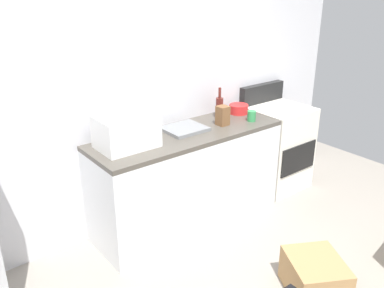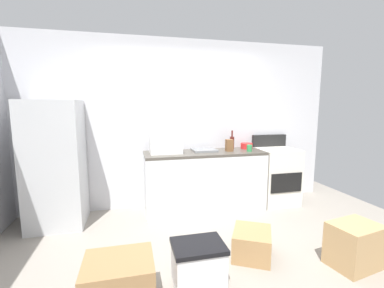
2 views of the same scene
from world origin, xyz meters
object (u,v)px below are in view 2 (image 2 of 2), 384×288
object	(u,v)px
coffee_mug	(249,148)
stove_oven	(276,175)
storage_bin	(198,263)
knife_block	(229,145)
refrigerator	(55,164)
mixing_bowl	(247,146)
cardboard_box_medium	(354,245)
cardboard_box_small	(252,243)
wine_bottle	(232,142)
microwave	(166,144)
cardboard_box_large	(119,287)

from	to	relation	value
coffee_mug	stove_oven	bearing A→B (deg)	13.48
stove_oven	storage_bin	distance (m)	2.42
knife_block	coffee_mug	bearing A→B (deg)	-16.81
refrigerator	coffee_mug	size ratio (longest dim) A/B	16.57
mixing_bowl	cardboard_box_medium	xyz separation A→B (m)	(0.30, -1.87, -0.73)
stove_oven	cardboard_box_small	size ratio (longest dim) A/B	2.48
cardboard_box_medium	storage_bin	size ratio (longest dim) A/B	1.03
wine_bottle	storage_bin	xyz separation A→B (m)	(-1.02, -1.78, -0.82)
coffee_mug	mixing_bowl	xyz separation A→B (m)	(0.07, 0.25, -0.00)
microwave	storage_bin	size ratio (longest dim) A/B	1.00
mixing_bowl	cardboard_box_medium	bearing A→B (deg)	-80.94
knife_block	storage_bin	size ratio (longest dim) A/B	0.39
refrigerator	cardboard_box_medium	distance (m)	3.58
cardboard_box_large	storage_bin	bearing A→B (deg)	15.65
coffee_mug	cardboard_box_large	world-z (taller)	coffee_mug
knife_block	cardboard_box_medium	distance (m)	1.99
mixing_bowl	cardboard_box_small	bearing A→B (deg)	-112.42
wine_bottle	cardboard_box_large	xyz separation A→B (m)	(-1.69, -1.96, -0.79)
knife_block	mixing_bowl	size ratio (longest dim) A/B	0.95
stove_oven	mixing_bowl	bearing A→B (deg)	165.93
refrigerator	coffee_mug	xyz separation A→B (m)	(2.72, -0.08, 0.12)
wine_bottle	stove_oven	bearing A→B (deg)	-10.25
cardboard_box_small	knife_block	bearing A→B (deg)	79.43
stove_oven	mixing_bowl	world-z (taller)	stove_oven
cardboard_box_small	stove_oven	bearing A→B (deg)	51.35
stove_oven	cardboard_box_large	bearing A→B (deg)	-142.86
microwave	coffee_mug	world-z (taller)	microwave
microwave	cardboard_box_small	world-z (taller)	microwave
knife_block	cardboard_box_small	bearing A→B (deg)	-100.57
cardboard_box_large	cardboard_box_medium	distance (m)	2.24
cardboard_box_medium	microwave	bearing A→B (deg)	132.35
microwave	stove_oven	bearing A→B (deg)	-1.07
mixing_bowl	storage_bin	bearing A→B (deg)	-125.83
refrigerator	coffee_mug	bearing A→B (deg)	-1.61
cardboard_box_small	cardboard_box_medium	bearing A→B (deg)	-23.48
refrigerator	knife_block	xyz separation A→B (m)	(2.43, 0.01, 0.16)
refrigerator	wine_bottle	world-z (taller)	refrigerator
microwave	coffee_mug	xyz separation A→B (m)	(1.26, -0.17, -0.09)
refrigerator	cardboard_box_small	size ratio (longest dim) A/B	3.74
cardboard_box_large	storage_bin	world-z (taller)	cardboard_box_large
storage_bin	refrigerator	bearing A→B (deg)	133.71
coffee_mug	wine_bottle	bearing A→B (deg)	123.99
stove_oven	cardboard_box_small	bearing A→B (deg)	-128.65
microwave	coffee_mug	bearing A→B (deg)	-7.49
knife_block	cardboard_box_small	xyz separation A→B (m)	(-0.24, -1.31, -0.85)
refrigerator	stove_oven	distance (m)	3.29
coffee_mug	mixing_bowl	bearing A→B (deg)	73.87
cardboard_box_small	storage_bin	bearing A→B (deg)	-156.53
refrigerator	microwave	xyz separation A→B (m)	(1.47, 0.09, 0.21)
refrigerator	cardboard_box_small	world-z (taller)	refrigerator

